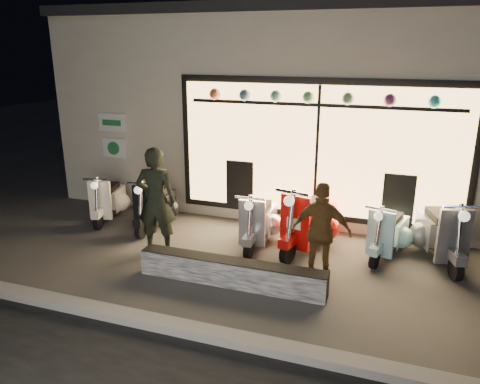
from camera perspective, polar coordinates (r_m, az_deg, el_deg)
The scene contains 12 objects.
ground at distance 7.68m, azimuth 0.19°, elevation -8.95°, with size 40.00×40.00×0.00m, color #383533.
kerb at distance 6.05m, azimuth -6.30°, elevation -16.34°, with size 40.00×0.25×0.12m, color slate.
shop_building at distance 11.78m, azimuth 8.35°, elevation 10.84°, with size 10.20×6.23×4.20m.
graffiti_barrier at distance 7.03m, azimuth -1.09°, elevation -9.78°, with size 2.86×0.28×0.40m, color black.
scooter_silver at distance 8.42m, azimuth 2.43°, elevation -3.52°, with size 0.48×1.41×1.01m.
scooter_red at distance 8.32m, azimuth 8.66°, elevation -3.53°, with size 0.79×1.64×1.16m.
scooter_black at distance 9.38m, azimuth -10.07°, elevation -1.57°, with size 0.51×1.41×1.01m.
scooter_cream at distance 10.00m, azimuth -15.62°, elevation -0.85°, with size 0.66×1.35×0.96m.
scooter_blue at distance 8.36m, azimuth 17.74°, elevation -4.68°, with size 0.65×1.34×0.96m.
scooter_grey at distance 8.47m, azimuth 23.10°, elevation -4.53°, with size 0.79×1.56×1.12m.
man at distance 8.00m, azimuth -10.18°, elevation -1.01°, with size 0.67×0.44×1.84m, color black.
woman at distance 7.11m, azimuth 9.93°, elevation -4.77°, with size 0.89×0.37×1.51m, color brown.
Camera 1 is at (2.26, -6.50, 3.41)m, focal length 35.00 mm.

